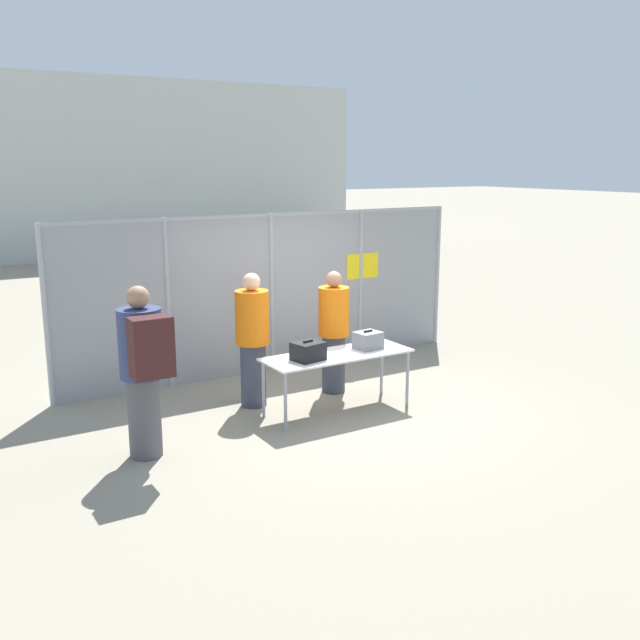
{
  "coord_description": "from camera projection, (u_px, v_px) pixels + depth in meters",
  "views": [
    {
      "loc": [
        -4.82,
        -7.3,
        3.09
      ],
      "look_at": [
        -0.05,
        0.5,
        1.05
      ],
      "focal_mm": 40.0,
      "sensor_mm": 36.0,
      "label": 1
    }
  ],
  "objects": [
    {
      "name": "inspection_table",
      "position": [
        337.0,
        358.0,
        8.88
      ],
      "size": [
        1.91,
        0.68,
        0.74
      ],
      "color": "silver",
      "rests_on": "ground_plane"
    },
    {
      "name": "suitcase_grey",
      "position": [
        368.0,
        340.0,
        9.11
      ],
      "size": [
        0.35,
        0.31,
        0.24
      ],
      "color": "slate",
      "rests_on": "inspection_table"
    },
    {
      "name": "security_worker_far",
      "position": [
        253.0,
        338.0,
        9.04
      ],
      "size": [
        0.43,
        0.43,
        1.73
      ],
      "rotation": [
        0.0,
        0.0,
        2.68
      ],
      "color": "#383D4C",
      "rests_on": "ground_plane"
    },
    {
      "name": "ground_plane",
      "position": [
        343.0,
        406.0,
        9.2
      ],
      "size": [
        120.0,
        120.0,
        0.0
      ],
      "primitive_type": "plane",
      "color": "gray"
    },
    {
      "name": "fence_section",
      "position": [
        272.0,
        290.0,
        10.57
      ],
      "size": [
        6.47,
        0.07,
        2.35
      ],
      "color": "#9EA0A5",
      "rests_on": "ground_plane"
    },
    {
      "name": "security_worker_near",
      "position": [
        334.0,
        330.0,
        9.6
      ],
      "size": [
        0.41,
        0.41,
        1.67
      ],
      "rotation": [
        0.0,
        0.0,
        3.05
      ],
      "color": "#383D4C",
      "rests_on": "ground_plane"
    },
    {
      "name": "distant_hangar",
      "position": [
        109.0,
        167.0,
        28.7
      ],
      "size": [
        14.65,
        12.6,
        5.73
      ],
      "color": "#B2B7B2",
      "rests_on": "ground_plane"
    },
    {
      "name": "utility_trailer",
      "position": [
        325.0,
        304.0,
        13.89
      ],
      "size": [
        3.39,
        2.08,
        0.62
      ],
      "color": "white",
      "rests_on": "ground_plane"
    },
    {
      "name": "suitcase_black",
      "position": [
        308.0,
        351.0,
        8.57
      ],
      "size": [
        0.4,
        0.36,
        0.25
      ],
      "color": "black",
      "rests_on": "inspection_table"
    },
    {
      "name": "traveler_hooded",
      "position": [
        144.0,
        366.0,
        7.38
      ],
      "size": [
        0.46,
        0.71,
        1.85
      ],
      "rotation": [
        0.0,
        0.0,
        0.15
      ],
      "color": "#4C4C51",
      "rests_on": "ground_plane"
    }
  ]
}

